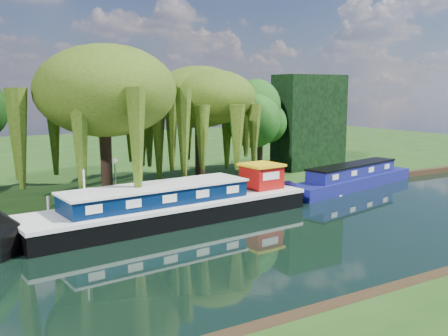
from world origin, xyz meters
TOP-DOWN VIEW (x-y plane):
  - ground at (0.00, 0.00)m, footprint 120.00×120.00m
  - far_bank at (0.00, 34.00)m, footprint 120.00×52.00m
  - dutch_barge at (2.03, 5.13)m, footprint 16.72×5.17m
  - narrowboat at (17.41, 7.07)m, footprint 13.43×5.11m
  - white_cruiser at (14.10, 6.12)m, footprint 2.99×2.79m
  - willow_left at (-0.03, 10.52)m, footprint 7.49×7.49m
  - willow_right at (7.46, 12.34)m, footprint 6.23×6.23m
  - tree_far_right at (13.81, 13.87)m, footprint 3.97×3.97m
  - conifer_hedge at (19.00, 14.00)m, footprint 6.00×3.00m
  - lamppost at (0.50, 10.50)m, footprint 0.36×0.36m
  - mooring_posts at (-0.50, 8.40)m, footprint 19.16×0.16m
  - reeds_near at (6.87, -7.57)m, footprint 33.70×1.50m

SIDE VIEW (x-z plane):
  - ground at x=0.00m, z-range 0.00..0.00m
  - white_cruiser at x=14.10m, z-range -0.64..0.64m
  - far_bank at x=0.00m, z-range 0.00..0.45m
  - reeds_near at x=6.87m, z-range 0.00..1.10m
  - narrowboat at x=17.41m, z-range -0.28..1.66m
  - dutch_barge at x=2.03m, z-range -0.88..2.60m
  - mooring_posts at x=-0.50m, z-range 0.45..1.45m
  - lamppost at x=0.50m, z-range 1.14..3.70m
  - conifer_hedge at x=19.00m, z-range 0.45..8.45m
  - tree_far_right at x=13.81m, z-range 1.69..8.18m
  - willow_right at x=7.46m, z-range 2.19..9.78m
  - willow_left at x=-0.03m, z-range 2.48..11.46m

